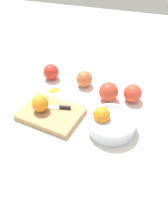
{
  "coord_description": "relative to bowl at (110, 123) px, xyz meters",
  "views": [
    {
      "loc": [
        -0.2,
        0.72,
        0.66
      ],
      "look_at": [
        0.01,
        0.04,
        0.04
      ],
      "focal_mm": 39.78,
      "sensor_mm": 36.0,
      "label": 1
    }
  ],
  "objects": [
    {
      "name": "citrus_peel",
      "position": [
        0.29,
        -0.17,
        -0.03
      ],
      "size": [
        0.06,
        0.06,
        0.01
      ],
      "primitive_type": "ellipsoid",
      "rotation": [
        0.0,
        0.0,
        0.71
      ],
      "color": "orange",
      "rests_on": "ground_plane"
    },
    {
      "name": "orange_on_board",
      "position": [
        0.28,
        -0.0,
        0.02
      ],
      "size": [
        0.07,
        0.07,
        0.07
      ],
      "primitive_type": "sphere",
      "color": "orange",
      "rests_on": "cutting_board"
    },
    {
      "name": "apple_front_left",
      "position": [
        -0.05,
        -0.2,
        0.0
      ],
      "size": [
        0.08,
        0.08,
        0.08
      ],
      "primitive_type": "sphere",
      "color": "#D6422D",
      "rests_on": "ground_plane"
    },
    {
      "name": "cutting_board",
      "position": [
        0.24,
        -0.01,
        -0.02
      ],
      "size": [
        0.26,
        0.21,
        0.02
      ],
      "primitive_type": "cube",
      "rotation": [
        0.0,
        0.0,
        -0.17
      ],
      "color": "tan",
      "rests_on": "ground_plane"
    },
    {
      "name": "apple_front_left_2",
      "position": [
        0.05,
        -0.18,
        0.01
      ],
      "size": [
        0.08,
        0.08,
        0.08
      ],
      "primitive_type": "sphere",
      "color": "#D6422D",
      "rests_on": "ground_plane"
    },
    {
      "name": "bowl",
      "position": [
        0.0,
        0.0,
        0.0
      ],
      "size": [
        0.19,
        0.19,
        0.09
      ],
      "color": "silver",
      "rests_on": "ground_plane"
    },
    {
      "name": "apple_front_right_2",
      "position": [
        0.34,
        -0.25,
        0.0
      ],
      "size": [
        0.07,
        0.07,
        0.07
      ],
      "primitive_type": "sphere",
      "color": "red",
      "rests_on": "ground_plane"
    },
    {
      "name": "ground_plane",
      "position": [
        0.1,
        -0.07,
        -0.03
      ],
      "size": [
        2.4,
        2.4,
        0.0
      ],
      "primitive_type": "plane",
      "color": "silver"
    },
    {
      "name": "apple_front_right",
      "position": [
        0.17,
        -0.24,
        0.0
      ],
      "size": [
        0.07,
        0.07,
        0.07
      ],
      "primitive_type": "sphere",
      "color": "#CC6638",
      "rests_on": "ground_plane"
    },
    {
      "name": "knife",
      "position": [
        0.23,
        -0.03,
        -0.01
      ],
      "size": [
        0.16,
        0.04,
        0.01
      ],
      "color": "silver",
      "rests_on": "cutting_board"
    }
  ]
}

